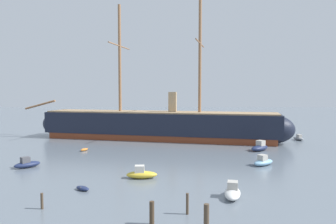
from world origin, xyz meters
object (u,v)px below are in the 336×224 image
motorboat_near_centre (141,174)px  motorboat_far_right (299,138)px  mooring_piling_nearest (152,213)px  mooring_piling_right_pair (187,204)px  motorboat_alongside_stern (260,147)px  tall_ship (159,125)px  sailboat_distant_centre (168,132)px  mooring_piling_midwater (206,218)px  mooring_piling_left_pair (42,201)px  motorboat_foreground_right (233,192)px  dinghy_alongside_bow (84,149)px  dinghy_foreground_left (83,188)px  motorboat_mid_left (27,164)px  motorboat_mid_right (263,162)px

motorboat_near_centre → motorboat_far_right: 46.17m
motorboat_near_centre → mooring_piling_nearest: 14.65m
mooring_piling_right_pair → motorboat_alongside_stern: bearing=63.2°
tall_ship → sailboat_distant_centre: size_ratio=9.96×
motorboat_near_centre → mooring_piling_midwater: bearing=-68.6°
motorboat_far_right → mooring_piling_midwater: (-27.18, -47.88, 0.68)m
motorboat_near_centre → sailboat_distant_centre: (3.85, 42.72, -0.05)m
sailboat_distant_centre → mooring_piling_left_pair: sailboat_distant_centre is taller
motorboat_far_right → mooring_piling_nearest: bearing=-124.3°
tall_ship → motorboat_foreground_right: size_ratio=14.94×
motorboat_near_centre → dinghy_alongside_bow: bearing=122.0°
dinghy_foreground_left → motorboat_alongside_stern: (27.19, 24.03, 0.44)m
mooring_piling_right_pair → dinghy_foreground_left: bearing=147.4°
sailboat_distant_centre → motorboat_mid_left: bearing=-119.8°
motorboat_mid_right → tall_ship: bearing=121.6°
dinghy_alongside_bow → motorboat_alongside_stern: size_ratio=0.47×
motorboat_alongside_stern → sailboat_distant_centre: (-17.04, 23.70, -0.13)m
motorboat_alongside_stern → dinghy_foreground_left: bearing=-138.5°
motorboat_near_centre → mooring_piling_right_pair: size_ratio=2.05×
dinghy_foreground_left → mooring_piling_nearest: size_ratio=1.04×
sailboat_distant_centre → mooring_piling_right_pair: sailboat_distant_centre is taller
motorboat_near_centre → mooring_piling_left_pair: size_ratio=2.59×
motorboat_mid_left → mooring_piling_nearest: size_ratio=1.93×
mooring_piling_midwater → dinghy_foreground_left: bearing=138.7°
motorboat_mid_right → sailboat_distant_centre: bearing=111.4°
motorboat_far_right → mooring_piling_right_pair: mooring_piling_right_pair is taller
motorboat_alongside_stern → motorboat_far_right: motorboat_alongside_stern is taller
motorboat_alongside_stern → mooring_piling_right_pair: 35.07m
dinghy_foreground_left → motorboat_near_centre: bearing=38.5°
motorboat_alongside_stern → mooring_piling_midwater: size_ratio=2.03×
motorboat_near_centre → motorboat_alongside_stern: size_ratio=0.85×
dinghy_alongside_bow → sailboat_distant_centre: (15.92, 23.41, 0.30)m
motorboat_alongside_stern → tall_ship: bearing=143.4°
tall_ship → motorboat_foreground_right: tall_ship is taller
dinghy_foreground_left → motorboat_near_centre: size_ratio=0.52×
motorboat_foreground_right → dinghy_alongside_bow: (-22.23, 27.00, -0.35)m
motorboat_mid_left → sailboat_distant_centre: (21.05, 36.72, -0.02)m
dinghy_alongside_bow → mooring_piling_left_pair: 30.31m
motorboat_mid_right → motorboat_foreground_right: bearing=-117.8°
motorboat_mid_left → sailboat_distant_centre: 42.32m
mooring_piling_left_pair → motorboat_alongside_stern: bearing=45.2°
motorboat_mid_left → sailboat_distant_centre: bearing=60.2°
motorboat_near_centre → motorboat_mid_left: size_ratio=1.04×
dinghy_foreground_left → motorboat_near_centre: (6.31, 5.01, 0.35)m
tall_ship → motorboat_mid_right: bearing=-58.4°
motorboat_mid_left → mooring_piling_left_pair: motorboat_mid_left is taller
motorboat_alongside_stern → mooring_piling_right_pair: mooring_piling_right_pair is taller
dinghy_foreground_left → motorboat_mid_left: motorboat_mid_left is taller
motorboat_near_centre → mooring_piling_right_pair: mooring_piling_right_pair is taller
motorboat_alongside_stern → motorboat_mid_left: bearing=-161.1°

